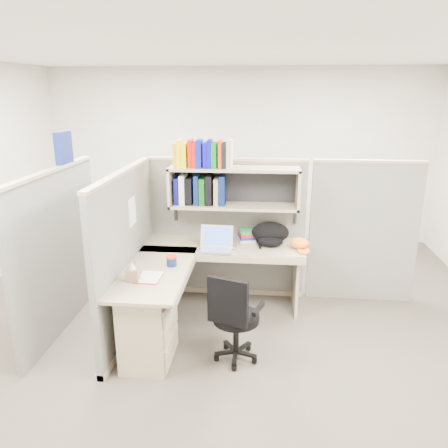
# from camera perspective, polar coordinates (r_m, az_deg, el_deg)

# --- Properties ---
(ground) EXTENTS (6.00, 6.00, 0.00)m
(ground) POSITION_cam_1_polar(r_m,az_deg,el_deg) (4.57, -0.75, -13.80)
(ground) COLOR #37322A
(ground) RESTS_ON ground
(room_shell) EXTENTS (6.00, 6.00, 6.00)m
(room_shell) POSITION_cam_1_polar(r_m,az_deg,el_deg) (3.99, -0.84, 6.62)
(room_shell) COLOR #B3ADA2
(room_shell) RESTS_ON ground
(cubicle) EXTENTS (3.79, 1.84, 1.95)m
(cubicle) POSITION_cam_1_polar(r_m,az_deg,el_deg) (4.65, -4.70, -0.97)
(cubicle) COLOR #63635E
(cubicle) RESTS_ON ground
(desk) EXTENTS (1.74, 1.75, 0.73)m
(desk) POSITION_cam_1_polar(r_m,az_deg,el_deg) (4.17, -6.88, -10.24)
(desk) COLOR gray
(desk) RESTS_ON ground
(laptop) EXTENTS (0.36, 0.36, 0.25)m
(laptop) POSITION_cam_1_polar(r_m,az_deg,el_deg) (4.56, -1.17, -2.00)
(laptop) COLOR silver
(laptop) RESTS_ON desk
(backpack) EXTENTS (0.45, 0.37, 0.24)m
(backpack) POSITION_cam_1_polar(r_m,az_deg,el_deg) (4.76, 6.07, -1.32)
(backpack) COLOR black
(backpack) RESTS_ON desk
(orange_cap) EXTENTS (0.26, 0.28, 0.11)m
(orange_cap) POSITION_cam_1_polar(r_m,az_deg,el_deg) (4.72, 9.85, -2.48)
(orange_cap) COLOR orange
(orange_cap) RESTS_ON desk
(snack_canister) EXTENTS (0.10, 0.10, 0.10)m
(snack_canister) POSITION_cam_1_polar(r_m,az_deg,el_deg) (4.22, -6.86, -4.77)
(snack_canister) COLOR #0E1C54
(snack_canister) RESTS_ON desk
(tissue_box) EXTENTS (0.12, 0.12, 0.17)m
(tissue_box) POSITION_cam_1_polar(r_m,az_deg,el_deg) (3.95, -11.87, -6.06)
(tissue_box) COLOR #8B6B4F
(tissue_box) RESTS_ON desk
(mouse) EXTENTS (0.09, 0.06, 0.03)m
(mouse) POSITION_cam_1_polar(r_m,az_deg,el_deg) (4.63, 0.86, -3.13)
(mouse) COLOR #909FCC
(mouse) RESTS_ON desk
(paper_cup) EXTENTS (0.08, 0.08, 0.09)m
(paper_cup) POSITION_cam_1_polar(r_m,az_deg,el_deg) (4.89, 0.54, -1.63)
(paper_cup) COLOR white
(paper_cup) RESTS_ON desk
(book_stack) EXTENTS (0.23, 0.28, 0.12)m
(book_stack) POSITION_cam_1_polar(r_m,az_deg,el_deg) (4.92, 2.93, -1.39)
(book_stack) COLOR gray
(book_stack) RESTS_ON desk
(loose_paper) EXTENTS (0.21, 0.27, 0.00)m
(loose_paper) POSITION_cam_1_polar(r_m,az_deg,el_deg) (4.02, -9.70, -6.83)
(loose_paper) COLOR white
(loose_paper) RESTS_ON desk
(task_chair) EXTENTS (0.50, 0.46, 0.87)m
(task_chair) POSITION_cam_1_polar(r_m,az_deg,el_deg) (3.97, 1.37, -13.81)
(task_chair) COLOR black
(task_chair) RESTS_ON ground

